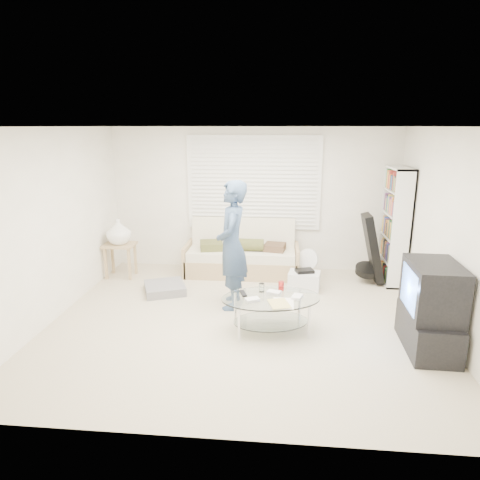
# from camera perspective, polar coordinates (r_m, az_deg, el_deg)

# --- Properties ---
(ground) EXTENTS (5.00, 5.00, 0.00)m
(ground) POSITION_cam_1_polar(r_m,az_deg,el_deg) (5.80, 0.29, -10.64)
(ground) COLOR beige
(ground) RESTS_ON ground
(room_shell) EXTENTS (5.02, 4.52, 2.51)m
(room_shell) POSITION_cam_1_polar(r_m,az_deg,el_deg) (5.78, 0.74, 6.23)
(room_shell) COLOR silver
(room_shell) RESTS_ON ground
(window_blinds) EXTENTS (2.32, 0.08, 1.62)m
(window_blinds) POSITION_cam_1_polar(r_m,az_deg,el_deg) (7.49, 1.82, 7.62)
(window_blinds) COLOR silver
(window_blinds) RESTS_ON ground
(futon_sofa) EXTENTS (1.95, 0.79, 0.95)m
(futon_sofa) POSITION_cam_1_polar(r_m,az_deg,el_deg) (7.44, 0.27, -2.19)
(futon_sofa) COLOR tan
(futon_sofa) RESTS_ON ground
(grey_floor_pillow) EXTENTS (0.77, 0.77, 0.13)m
(grey_floor_pillow) POSITION_cam_1_polar(r_m,az_deg,el_deg) (6.79, -10.00, -6.33)
(grey_floor_pillow) COLOR slate
(grey_floor_pillow) RESTS_ON ground
(side_table) EXTENTS (0.51, 0.41, 1.01)m
(side_table) POSITION_cam_1_polar(r_m,az_deg,el_deg) (7.46, -15.86, 0.77)
(side_table) COLOR tan
(side_table) RESTS_ON ground
(bookshelf) EXTENTS (0.30, 0.79, 1.89)m
(bookshelf) POSITION_cam_1_polar(r_m,az_deg,el_deg) (7.34, 19.93, 1.77)
(bookshelf) COLOR white
(bookshelf) RESTS_ON ground
(guitar_case) EXTENTS (0.44, 0.42, 1.13)m
(guitar_case) POSITION_cam_1_polar(r_m,az_deg,el_deg) (7.27, 17.12, -1.71)
(guitar_case) COLOR black
(guitar_case) RESTS_ON ground
(floor_fan) EXTENTS (0.35, 0.23, 0.57)m
(floor_fan) POSITION_cam_1_polar(r_m,az_deg,el_deg) (7.14, 8.95, -2.96)
(floor_fan) COLOR white
(floor_fan) RESTS_ON ground
(storage_bin) EXTENTS (0.53, 0.41, 0.34)m
(storage_bin) POSITION_cam_1_polar(r_m,az_deg,el_deg) (6.84, 8.55, -5.35)
(storage_bin) COLOR white
(storage_bin) RESTS_ON ground
(tv_unit) EXTENTS (0.55, 0.97, 1.04)m
(tv_unit) POSITION_cam_1_polar(r_m,az_deg,el_deg) (5.37, 24.06, -8.33)
(tv_unit) COLOR black
(tv_unit) RESTS_ON ground
(coffee_table) EXTENTS (1.36, 1.01, 0.58)m
(coffee_table) POSITION_cam_1_polar(r_m,az_deg,el_deg) (5.38, 4.20, -8.50)
(coffee_table) COLOR silver
(coffee_table) RESTS_ON ground
(standing_person) EXTENTS (0.45, 0.67, 1.81)m
(standing_person) POSITION_cam_1_polar(r_m,az_deg,el_deg) (5.93, -1.08, -0.72)
(standing_person) COLOR #2C485E
(standing_person) RESTS_ON ground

